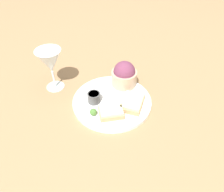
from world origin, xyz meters
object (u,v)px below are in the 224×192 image
object	(u,v)px
wine_glass	(50,62)
cheese_toast_far	(111,112)
sauce_ramekin	(94,97)
salad_bowl	(124,75)
cheese_toast_near	(132,103)

from	to	relation	value
wine_glass	cheese_toast_far	bearing A→B (deg)	108.40
sauce_ramekin	wine_glass	xyz separation A→B (m)	(0.07, -0.17, 0.08)
salad_bowl	cheese_toast_far	distance (m)	0.17
salad_bowl	sauce_ramekin	size ratio (longest dim) A/B	2.17
sauce_ramekin	cheese_toast_near	xyz separation A→B (m)	(-0.10, 0.09, -0.01)
cheese_toast_far	wine_glass	bearing A→B (deg)	-71.60
cheese_toast_near	wine_glass	xyz separation A→B (m)	(0.17, -0.27, 0.09)
sauce_ramekin	cheese_toast_near	distance (m)	0.14
salad_bowl	wine_glass	xyz separation A→B (m)	(0.22, -0.16, 0.06)
cheese_toast_near	salad_bowl	bearing A→B (deg)	-113.56
salad_bowl	wine_glass	distance (m)	0.28
cheese_toast_far	salad_bowl	bearing A→B (deg)	-142.00
sauce_ramekin	cheese_toast_near	size ratio (longest dim) A/B	0.39
sauce_ramekin	wine_glass	bearing A→B (deg)	-66.95
cheese_toast_near	cheese_toast_far	distance (m)	0.09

